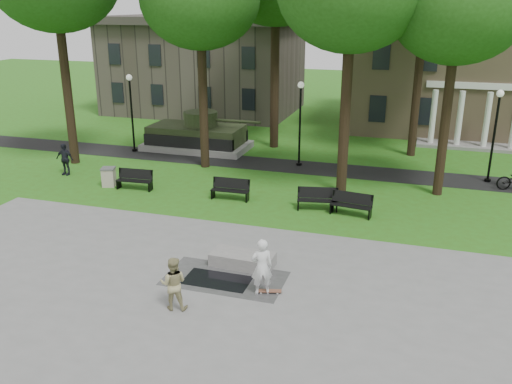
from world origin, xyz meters
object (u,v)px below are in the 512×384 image
friend_watching (173,283)px  concrete_block (243,259)px  trash_bin (109,177)px  skateboarder (262,267)px  park_bench_0 (135,179)px

friend_watching → concrete_block: bearing=-121.9°
trash_bin → concrete_block: bearing=-34.4°
skateboarder → trash_bin: (-10.45, 8.02, -0.47)m
friend_watching → trash_bin: friend_watching is taller
concrete_block → skateboarder: size_ratio=1.18×
concrete_block → friend_watching: (-1.05, -3.30, 0.61)m
skateboarder → friend_watching: bearing=8.8°
friend_watching → park_bench_0: bearing=-69.4°
concrete_block → skateboarder: (1.21, -1.68, 0.71)m
skateboarder → friend_watching: size_ratio=1.12×
concrete_block → friend_watching: size_ratio=1.32×
friend_watching → park_bench_0: friend_watching is taller
friend_watching → park_bench_0: 11.74m
concrete_block → friend_watching: friend_watching is taller
park_bench_0 → trash_bin: bearing=175.5°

